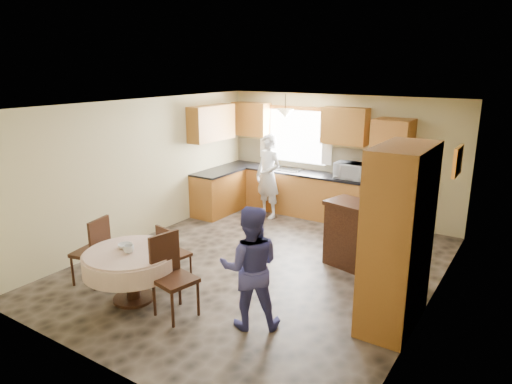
{
  "coord_description": "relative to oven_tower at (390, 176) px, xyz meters",
  "views": [
    {
      "loc": [
        3.53,
        -5.59,
        3.04
      ],
      "look_at": [
        -0.28,
        0.3,
        1.1
      ],
      "focal_mm": 32.0,
      "sensor_mm": 36.0,
      "label": 1
    }
  ],
  "objects": [
    {
      "name": "counter_back",
      "position": [
        -2.0,
        0.01,
        -0.16
      ],
      "size": [
        3.3,
        0.64,
        0.04
      ],
      "primitive_type": "cube",
      "color": "black",
      "rests_on": "base_cab_back"
    },
    {
      "name": "curtain_right",
      "position": [
        -1.4,
        0.24,
        0.59
      ],
      "size": [
        0.22,
        0.02,
        1.15
      ],
      "primitive_type": "cube",
      "color": "white",
      "rests_on": "wall_back"
    },
    {
      "name": "wall_cab_side",
      "position": [
        -3.48,
        -0.89,
        0.85
      ],
      "size": [
        0.33,
        1.2,
        0.72
      ],
      "primitive_type": "cube",
      "color": "#B0712C",
      "rests_on": "wall_left"
    },
    {
      "name": "wall_right",
      "position": [
        1.35,
        -2.69,
        0.19
      ],
      "size": [
        0.02,
        6.0,
        2.5
      ],
      "primitive_type": "cube",
      "color": "tan",
      "rests_on": "floor"
    },
    {
      "name": "oven_tower",
      "position": [
        0.0,
        0.0,
        0.0
      ],
      "size": [
        0.66,
        0.62,
        2.12
      ],
      "primitive_type": "cube",
      "color": "#BD7532",
      "rests_on": "floor"
    },
    {
      "name": "cupboard",
      "position": [
        1.07,
        -3.19,
        0.04
      ],
      "size": [
        0.58,
        1.15,
        2.2
      ],
      "primitive_type": "cube",
      "color": "#BD7532",
      "rests_on": "floor"
    },
    {
      "name": "curtain_left",
      "position": [
        -2.9,
        0.24,
        0.59
      ],
      "size": [
        0.22,
        0.02,
        1.15
      ],
      "primitive_type": "cube",
      "color": "white",
      "rests_on": "wall_back"
    },
    {
      "name": "floor",
      "position": [
        -1.15,
        -2.69,
        -1.06
      ],
      "size": [
        5.0,
        6.0,
        0.01
      ],
      "primitive_type": "cube",
      "color": "brown",
      "rests_on": "ground"
    },
    {
      "name": "bowl_table",
      "position": [
        -2.14,
        -4.49,
        -0.33
      ],
      "size": [
        0.25,
        0.25,
        0.06
      ],
      "primitive_type": "imported",
      "rotation": [
        0.0,
        0.0,
        0.42
      ],
      "color": "#B2B2B2",
      "rests_on": "dining_table"
    },
    {
      "name": "base_cab_left",
      "position": [
        -3.35,
        -0.89,
        -0.62
      ],
      "size": [
        0.6,
        1.2,
        0.88
      ],
      "primitive_type": "cube",
      "color": "#BD7532",
      "rests_on": "floor"
    },
    {
      "name": "window",
      "position": [
        -2.15,
        0.29,
        0.54
      ],
      "size": [
        1.4,
        0.03,
        1.1
      ],
      "primitive_type": "cube",
      "color": "white",
      "rests_on": "wall_back"
    },
    {
      "name": "bowl_sideboard",
      "position": [
        0.05,
        -1.95,
        -0.06
      ],
      "size": [
        0.25,
        0.25,
        0.05
      ],
      "primitive_type": "imported",
      "rotation": [
        0.0,
        0.0,
        -0.33
      ],
      "color": "#B2B2B2",
      "rests_on": "sideboard"
    },
    {
      "name": "chair_left",
      "position": [
        -2.81,
        -4.47,
        -0.51
      ],
      "size": [
        0.51,
        0.51,
        1.0
      ],
      "rotation": [
        0.0,
        0.0,
        -1.37
      ],
      "color": "#3D2110",
      "rests_on": "floor"
    },
    {
      "name": "counter_left",
      "position": [
        -3.35,
        -0.89,
        -0.16
      ],
      "size": [
        0.64,
        1.2,
        0.04
      ],
      "primitive_type": "cube",
      "color": "black",
      "rests_on": "base_cab_left"
    },
    {
      "name": "space_heater",
      "position": [
        0.43,
        -1.78,
        -0.79
      ],
      "size": [
        0.46,
        0.39,
        0.53
      ],
      "primitive_type": "cube",
      "rotation": [
        0.0,
        0.0,
        0.37
      ],
      "color": "black",
      "rests_on": "floor"
    },
    {
      "name": "wall_back",
      "position": [
        -1.15,
        0.31,
        0.19
      ],
      "size": [
        5.0,
        0.02,
        2.5
      ],
      "primitive_type": "cube",
      "color": "tan",
      "rests_on": "floor"
    },
    {
      "name": "sideboard",
      "position": [
        0.31,
        -1.95,
        -0.57
      ],
      "size": [
        1.46,
        0.87,
        0.97
      ],
      "primitive_type": "cube",
      "rotation": [
        0.0,
        0.0,
        -0.24
      ],
      "color": "#3D2110",
      "rests_on": "floor"
    },
    {
      "name": "bottle_sideboard",
      "position": [
        0.79,
        -1.95,
        0.05
      ],
      "size": [
        0.14,
        0.14,
        0.27
      ],
      "primitive_type": "imported",
      "rotation": [
        0.0,
        0.0,
        0.43
      ],
      "color": "silver",
      "rests_on": "sideboard"
    },
    {
      "name": "wall_front",
      "position": [
        -1.15,
        -5.69,
        0.19
      ],
      "size": [
        5.0,
        0.02,
        2.5
      ],
      "primitive_type": "cube",
      "color": "tan",
      "rests_on": "floor"
    },
    {
      "name": "person_dining",
      "position": [
        -0.35,
        -4.18,
        -0.3
      ],
      "size": [
        0.93,
        0.88,
        1.51
      ],
      "primitive_type": "imported",
      "rotation": [
        0.0,
        0.0,
        3.71
      ],
      "color": "#3C3C83",
      "rests_on": "floor"
    },
    {
      "name": "ceiling",
      "position": [
        -1.15,
        -2.69,
        1.44
      ],
      "size": [
        5.0,
        6.0,
        0.01
      ],
      "primitive_type": "cube",
      "color": "white",
      "rests_on": "wall_back"
    },
    {
      "name": "cup_table",
      "position": [
        -1.98,
        -4.57,
        -0.3
      ],
      "size": [
        0.17,
        0.17,
        0.11
      ],
      "primitive_type": "imported",
      "rotation": [
        0.0,
        0.0,
        -0.27
      ],
      "color": "#B2B2B2",
      "rests_on": "dining_table"
    },
    {
      "name": "chair_right",
      "position": [
        -1.33,
        -4.49,
        -0.48
      ],
      "size": [
        0.53,
        0.53,
        1.04
      ],
      "rotation": [
        0.0,
        0.0,
        1.37
      ],
      "color": "#3D2110",
      "rests_on": "floor"
    },
    {
      "name": "dining_table",
      "position": [
        -2.01,
        -4.52,
        -0.51
      ],
      "size": [
        1.24,
        1.24,
        0.7
      ],
      "color": "#3D2110",
      "rests_on": "floor"
    },
    {
      "name": "wall_cab_left",
      "position": [
        -3.2,
        0.15,
        0.85
      ],
      "size": [
        0.85,
        0.33,
        0.72
      ],
      "primitive_type": "cube",
      "color": "#B0712C",
      "rests_on": "wall_back"
    },
    {
      "name": "backsplash",
      "position": [
        -2.0,
        0.3,
        0.12
      ],
      "size": [
        3.3,
        0.02,
        0.55
      ],
      "primitive_type": "cube",
      "color": "beige",
      "rests_on": "wall_back"
    },
    {
      "name": "person_sink",
      "position": [
        -2.34,
        -0.53,
        -0.2
      ],
      "size": [
        0.72,
        0.57,
        1.73
      ],
      "primitive_type": "imported",
      "rotation": [
        0.0,
        0.0,
        -0.27
      ],
      "color": "silver",
      "rests_on": "floor"
    },
    {
      "name": "microwave",
      "position": [
        -0.76,
        -0.04,
        0.02
      ],
      "size": [
        0.57,
        0.39,
        0.32
      ],
      "primitive_type": "imported",
      "rotation": [
        0.0,
        0.0,
        0.0
      ],
      "color": "silver",
      "rests_on": "counter_back"
    },
    {
      "name": "base_cab_back",
      "position": [
        -2.0,
        0.01,
        -0.62
      ],
      "size": [
        3.3,
        0.6,
        0.88
      ],
      "primitive_type": "cube",
      "color": "#BD7532",
      "rests_on": "floor"
    },
    {
      "name": "oven_upper",
      "position": [
        0.0,
        -0.31,
        0.19
      ],
      "size": [
        0.56,
        0.01,
        0.45
      ],
      "primitive_type": "cube",
      "color": "black",
      "rests_on": "oven_tower"
    },
    {
      "name": "pendant",
      "position": [
        -2.15,
        -0.19,
        1.06
      ],
      "size": [
        0.36,
        0.36,
        0.18
      ],
      "primitive_type": "cone",
      "rotation": [
        3.14,
        0.0,
        0.0
      ],
      "color": "beige",
      "rests_on": "ceiling"
    },
    {
      "name": "chair_back",
      "position": [
        -1.96,
        -3.84,
        -0.59
      ],
      "size": [
        0.43,
        0.43,
        0.86
      ],
      "rotation": [
        0.0,
        0.0,
        2.96
      ],
      "color": "#3D2110",
      "rests_on": "floor"
    },
    {
      "name": "wall_cab_right",
      "position": [
        -1.0,
        0.15,
        0.85
      ],
      "size": [
        0.9,
        0.33,
        0.72
      ],
      "primitive_type": "cube",
      "color": "#B0712C",
      "rests_on": "wall_back"
    },
    {
      "name": "oven_lower",
      "position": [
        0.0,
        -0.31,
        -0.31
      ],
      "size": [
        0.56,
        0.01,
        0.45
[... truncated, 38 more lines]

